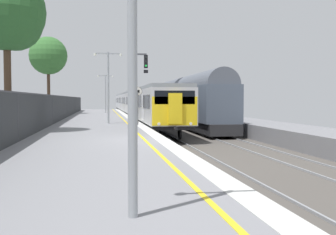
# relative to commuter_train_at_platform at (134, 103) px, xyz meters

# --- Properties ---
(ground) EXTENTS (17.40, 110.00, 1.21)m
(ground) POSITION_rel_commuter_train_at_platform_xyz_m (0.54, -37.70, -1.88)
(ground) COLOR gray
(commuter_train_at_platform) EXTENTS (2.83, 62.63, 3.81)m
(commuter_train_at_platform) POSITION_rel_commuter_train_at_platform_xyz_m (0.00, 0.00, 0.00)
(commuter_train_at_platform) COLOR #B7B7BC
(commuter_train_at_platform) RESTS_ON ground
(freight_train_adjacent_track) EXTENTS (2.60, 40.60, 4.86)m
(freight_train_adjacent_track) POSITION_rel_commuter_train_at_platform_xyz_m (4.00, -8.01, 0.39)
(freight_train_adjacent_track) COLOR #232326
(freight_train_adjacent_track) RESTS_ON ground
(signal_gantry) EXTENTS (1.10, 0.24, 5.19)m
(signal_gantry) POSITION_rel_commuter_train_at_platform_xyz_m (-1.48, -23.38, 1.97)
(signal_gantry) COLOR #47474C
(signal_gantry) RESTS_ON ground
(speed_limit_sign) EXTENTS (0.59, 0.08, 2.54)m
(speed_limit_sign) POSITION_rel_commuter_train_at_platform_xyz_m (-1.85, -27.23, 0.36)
(speed_limit_sign) COLOR #59595B
(speed_limit_sign) RESTS_ON ground
(platform_lamp_mid) EXTENTS (2.00, 0.20, 5.03)m
(platform_lamp_mid) POSITION_rel_commuter_train_at_platform_xyz_m (-3.77, -25.31, 1.74)
(platform_lamp_mid) COLOR #93999E
(platform_lamp_mid) RESTS_ON ground
(platform_lamp_far) EXTENTS (2.00, 0.20, 4.81)m
(platform_lamp_far) POSITION_rel_commuter_train_at_platform_xyz_m (-3.77, -1.53, 1.63)
(platform_lamp_far) COLOR #93999E
(platform_lamp_far) RESTS_ON ground
(platform_back_fence) EXTENTS (0.07, 99.00, 2.01)m
(platform_back_fence) POSITION_rel_commuter_train_at_platform_xyz_m (-7.55, -37.70, -0.22)
(platform_back_fence) COLOR #282B2D
(platform_back_fence) RESTS_ON ground
(background_tree_left) EXTENTS (3.97, 3.97, 8.17)m
(background_tree_left) POSITION_rel_commuter_train_at_platform_xyz_m (-8.91, -32.43, 4.75)
(background_tree_left) COLOR #473323
(background_tree_left) RESTS_ON ground
(background_tree_centre) EXTENTS (4.41, 4.41, 9.03)m
(background_tree_centre) POSITION_rel_commuter_train_at_platform_xyz_m (-10.46, -4.62, 5.44)
(background_tree_centre) COLOR #473323
(background_tree_centre) RESTS_ON ground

